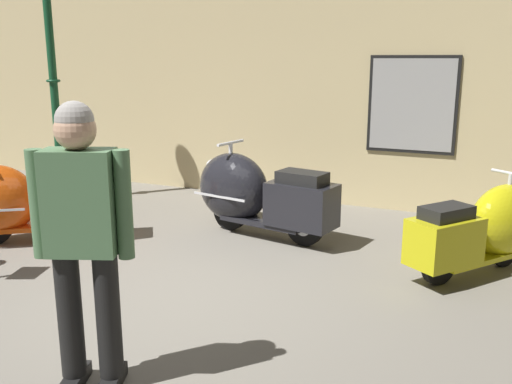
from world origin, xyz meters
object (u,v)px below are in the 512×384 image
Objects in this scene: scooter_2 at (487,228)px; visitor_0 at (83,230)px; scooter_1 at (253,194)px; lamppost at (52,59)px; scooter_0 at (22,202)px.

visitor_0 is (-2.13, -3.08, 0.60)m from scooter_2.
scooter_1 reaches higher than scooter_2.
scooter_0 is at bearing -59.40° from lamppost.
scooter_1 is at bearing 122.01° from scooter_2.
scooter_1 is 2.51m from scooter_2.
scooter_2 is 3.80m from visitor_0.
visitor_0 reaches higher than scooter_2.
scooter_2 is 5.90m from lamppost.
visitor_0 is at bearing -179.13° from scooter_2.
lamppost reaches higher than scooter_0.
lamppost reaches higher than visitor_0.
scooter_1 is 0.56× the size of lamppost.
scooter_0 is 0.50× the size of lamppost.
lamppost is (-5.67, 0.48, 1.55)m from scooter_2.
scooter_0 is 0.92× the size of visitor_0.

